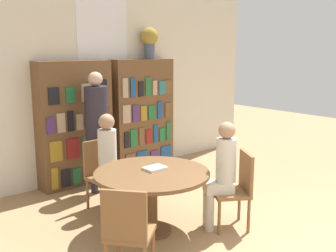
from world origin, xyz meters
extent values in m
cube|color=beige|center=(0.00, 3.63, 1.50)|extent=(6.40, 0.06, 3.00)
cube|color=white|center=(0.00, 3.60, 2.35)|extent=(0.90, 0.01, 1.10)
cube|color=brown|center=(-0.62, 3.44, 0.94)|extent=(1.13, 0.32, 1.87)
cube|color=olive|center=(-1.06, 3.27, 0.22)|extent=(0.10, 0.02, 0.32)
cube|color=black|center=(-0.89, 3.27, 0.19)|extent=(0.14, 0.02, 0.26)
cube|color=#236638|center=(-0.72, 3.27, 0.18)|extent=(0.13, 0.02, 0.25)
cube|color=#2D707A|center=(-0.54, 3.27, 0.18)|extent=(0.10, 0.02, 0.23)
cube|color=#4C2D6B|center=(-0.38, 3.27, 0.18)|extent=(0.09, 0.02, 0.24)
cube|color=#2D707A|center=(-0.20, 3.27, 0.20)|extent=(0.14, 0.02, 0.28)
cube|color=olive|center=(-1.02, 3.27, 0.61)|extent=(0.18, 0.02, 0.30)
cube|color=maroon|center=(-0.76, 3.27, 0.62)|extent=(0.19, 0.02, 0.30)
cube|color=#236638|center=(-0.49, 3.27, 0.62)|extent=(0.19, 0.02, 0.30)
cube|color=brown|center=(-0.24, 3.27, 0.59)|extent=(0.15, 0.02, 0.25)
cube|color=#4C2D6B|center=(-1.07, 3.27, 0.99)|extent=(0.12, 0.02, 0.23)
cube|color=tan|center=(-0.92, 3.27, 1.01)|extent=(0.12, 0.02, 0.28)
cube|color=black|center=(-0.77, 3.27, 1.02)|extent=(0.09, 0.02, 0.29)
cube|color=tan|center=(-0.63, 3.27, 0.99)|extent=(0.10, 0.02, 0.23)
cube|color=maroon|center=(-0.47, 3.27, 1.00)|extent=(0.11, 0.02, 0.25)
cube|color=brown|center=(-0.32, 3.27, 1.01)|extent=(0.08, 0.02, 0.27)
cube|color=maroon|center=(-0.18, 3.27, 1.03)|extent=(0.10, 0.02, 0.31)
cube|color=black|center=(-1.00, 3.27, 1.40)|extent=(0.16, 0.02, 0.24)
cube|color=#236638|center=(-0.76, 3.27, 1.39)|extent=(0.14, 0.02, 0.23)
cube|color=tan|center=(-0.50, 3.27, 1.41)|extent=(0.15, 0.02, 0.27)
cube|color=black|center=(-0.23, 3.27, 1.43)|extent=(0.16, 0.02, 0.31)
cube|color=brown|center=(0.62, 3.44, 0.94)|extent=(1.13, 0.32, 1.87)
cube|color=brown|center=(0.24, 3.27, 0.21)|extent=(0.17, 0.02, 0.29)
cube|color=navy|center=(0.49, 3.27, 0.21)|extent=(0.22, 0.02, 0.31)
cube|color=#4C2D6B|center=(0.75, 3.27, 0.19)|extent=(0.16, 0.02, 0.27)
cube|color=navy|center=(1.01, 3.27, 0.21)|extent=(0.23, 0.02, 0.31)
cube|color=black|center=(0.19, 3.27, 0.60)|extent=(0.09, 0.02, 0.26)
cube|color=#236638|center=(0.32, 3.27, 0.61)|extent=(0.12, 0.02, 0.29)
cube|color=brown|center=(0.48, 3.27, 0.61)|extent=(0.09, 0.02, 0.29)
cube|color=maroon|center=(0.63, 3.27, 0.59)|extent=(0.11, 0.02, 0.24)
cube|color=navy|center=(0.78, 3.27, 0.62)|extent=(0.09, 0.02, 0.31)
cube|color=#236638|center=(0.93, 3.27, 0.58)|extent=(0.12, 0.02, 0.23)
cube|color=#236638|center=(1.07, 3.27, 0.62)|extent=(0.09, 0.02, 0.32)
cube|color=tan|center=(0.19, 3.27, 1.02)|extent=(0.15, 0.02, 0.29)
cube|color=#4C2D6B|center=(0.37, 3.27, 1.01)|extent=(0.12, 0.02, 0.27)
cube|color=olive|center=(0.53, 3.27, 1.00)|extent=(0.12, 0.02, 0.24)
cube|color=#236638|center=(0.70, 3.27, 0.99)|extent=(0.14, 0.02, 0.23)
cube|color=navy|center=(0.88, 3.27, 1.02)|extent=(0.10, 0.02, 0.29)
cube|color=brown|center=(1.05, 3.27, 1.00)|extent=(0.11, 0.02, 0.25)
cube|color=tan|center=(0.18, 3.27, 1.44)|extent=(0.10, 0.02, 0.31)
cube|color=navy|center=(0.33, 3.27, 1.43)|extent=(0.09, 0.02, 0.31)
cube|color=black|center=(0.49, 3.27, 1.40)|extent=(0.09, 0.02, 0.25)
cube|color=#236638|center=(0.63, 3.27, 1.43)|extent=(0.12, 0.02, 0.30)
cube|color=tan|center=(0.77, 3.27, 1.40)|extent=(0.09, 0.02, 0.24)
cube|color=#2D707A|center=(0.93, 3.27, 1.39)|extent=(0.13, 0.02, 0.23)
cube|color=brown|center=(1.06, 3.27, 1.40)|extent=(0.13, 0.02, 0.23)
cylinder|color=#475166|center=(0.80, 3.44, 2.00)|extent=(0.18, 0.18, 0.25)
sphere|color=olive|center=(0.80, 3.44, 2.24)|extent=(0.30, 0.30, 0.30)
cylinder|color=brown|center=(-0.74, 1.42, 0.01)|extent=(0.44, 0.44, 0.03)
cylinder|color=brown|center=(-0.74, 1.42, 0.35)|extent=(0.12, 0.12, 0.64)
cylinder|color=brown|center=(-0.74, 1.42, 0.69)|extent=(1.28, 1.28, 0.04)
cube|color=brown|center=(-1.43, 0.85, 0.42)|extent=(0.56, 0.56, 0.04)
cube|color=brown|center=(-1.57, 0.74, 0.66)|extent=(0.28, 0.33, 0.45)
cylinder|color=brown|center=(-1.41, 1.09, 0.20)|extent=(0.04, 0.04, 0.40)
cylinder|color=brown|center=(-1.19, 0.83, 0.20)|extent=(0.04, 0.04, 0.40)
cube|color=brown|center=(-0.79, 2.32, 0.42)|extent=(0.42, 0.42, 0.04)
cube|color=brown|center=(-0.80, 2.50, 0.66)|extent=(0.40, 0.06, 0.45)
cylinder|color=brown|center=(-0.61, 2.16, 0.20)|extent=(0.04, 0.04, 0.40)
cylinder|color=brown|center=(-0.95, 2.14, 0.20)|extent=(0.04, 0.04, 0.40)
cylinder|color=brown|center=(-0.63, 2.50, 0.20)|extent=(0.04, 0.04, 0.40)
cylinder|color=brown|center=(-0.97, 2.48, 0.20)|extent=(0.04, 0.04, 0.40)
cube|color=brown|center=(0.02, 0.94, 0.42)|extent=(0.55, 0.55, 0.04)
cube|color=brown|center=(0.17, 0.84, 0.66)|extent=(0.25, 0.36, 0.45)
cylinder|color=brown|center=(-0.21, 0.89, 0.20)|extent=(0.04, 0.04, 0.40)
cylinder|color=brown|center=(-0.03, 1.18, 0.20)|extent=(0.04, 0.04, 0.40)
cylinder|color=brown|center=(0.07, 0.71, 0.20)|extent=(0.04, 0.04, 0.40)
cylinder|color=brown|center=(0.26, 0.99, 0.20)|extent=(0.04, 0.04, 0.40)
cube|color=beige|center=(-0.78, 2.18, 0.50)|extent=(0.25, 0.33, 0.12)
cylinder|color=beige|center=(-0.79, 2.26, 0.81)|extent=(0.23, 0.23, 0.50)
sphere|color=#A37A5B|center=(-0.79, 2.26, 1.16)|extent=(0.20, 0.20, 0.20)
cylinder|color=beige|center=(-0.71, 2.08, 0.22)|extent=(0.10, 0.10, 0.44)
cylinder|color=beige|center=(-0.84, 2.07, 0.22)|extent=(0.10, 0.10, 0.44)
cube|color=beige|center=(-0.10, 1.02, 0.50)|extent=(0.39, 0.37, 0.12)
cylinder|color=beige|center=(-0.03, 0.97, 0.81)|extent=(0.23, 0.23, 0.50)
sphere|color=#A37A5B|center=(-0.03, 0.97, 1.15)|extent=(0.19, 0.19, 0.19)
cylinder|color=beige|center=(-0.22, 1.02, 0.22)|extent=(0.10, 0.10, 0.44)
cylinder|color=beige|center=(-0.16, 1.13, 0.22)|extent=(0.10, 0.10, 0.44)
cylinder|color=#28232D|center=(-0.62, 2.93, 0.37)|extent=(0.10, 0.10, 0.74)
cylinder|color=#28232D|center=(-0.47, 2.93, 0.37)|extent=(0.10, 0.10, 0.74)
cylinder|color=#28232D|center=(-0.54, 2.93, 1.13)|extent=(0.33, 0.33, 0.80)
sphere|color=tan|center=(-0.54, 2.93, 1.63)|extent=(0.20, 0.20, 0.20)
cylinder|color=#28232D|center=(-0.44, 3.21, 1.33)|extent=(0.07, 0.30, 0.07)
cube|color=silver|center=(-0.66, 1.46, 0.73)|extent=(0.24, 0.18, 0.03)
camera|label=1|loc=(-3.28, -1.86, 2.04)|focal=42.00mm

